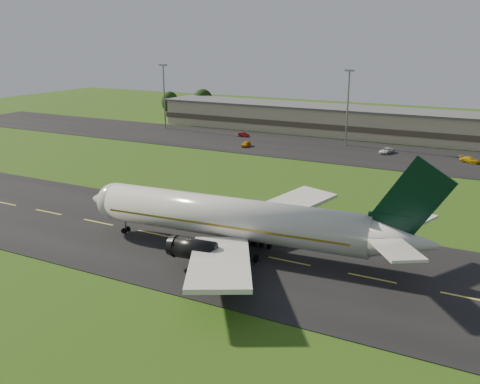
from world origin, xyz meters
The scene contains 12 objects.
ground centered at (0.00, 0.00, 0.00)m, with size 360.00×360.00×0.00m, color #2C4D13.
taxiway centered at (0.00, 0.00, 0.05)m, with size 220.00×30.00×0.10m, color black.
apron centered at (0.00, 72.00, 0.05)m, with size 260.00×30.00×0.10m, color black.
airliner centered at (14.08, 0.07, 4.66)m, with size 51.28×42.04×15.57m.
terminal centered at (6.40, 96.18, 3.99)m, with size 145.00×16.00×8.40m.
light_mast_west centered at (-55.00, 80.00, 12.74)m, with size 2.40×1.20×20.35m.
light_mast_centre centered at (5.00, 80.00, 12.74)m, with size 2.40×1.20×20.35m.
tree_line centered at (23.47, 105.57, 4.85)m, with size 195.48×8.98×10.53m.
service_vehicle_a centered at (-18.23, 65.67, 0.79)m, with size 1.63×4.04×1.38m, color orange.
service_vehicle_b centered at (-25.76, 78.69, 0.69)m, with size 1.25×3.59×1.18m, color maroon.
service_vehicle_c centered at (17.33, 74.68, 0.78)m, with size 2.25×4.88×1.36m, color silver.
service_vehicle_d centered at (37.21, 73.17, 0.79)m, with size 1.94×4.78×1.39m, color gold.
Camera 1 is at (46.71, -60.64, 28.60)m, focal length 40.00 mm.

